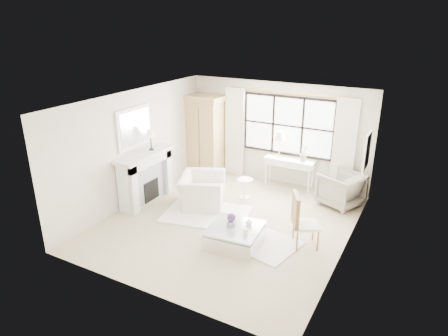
{
  "coord_description": "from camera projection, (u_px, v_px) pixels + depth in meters",
  "views": [
    {
      "loc": [
        3.65,
        -6.89,
        4.25
      ],
      "look_at": [
        -0.21,
        0.2,
        1.18
      ],
      "focal_mm": 32.0,
      "sensor_mm": 36.0,
      "label": 1
    }
  ],
  "objects": [
    {
      "name": "floor",
      "position": [
        228.0,
        222.0,
        8.8
      ],
      "size": [
        5.5,
        5.5,
        0.0
      ],
      "primitive_type": "plane",
      "color": "#BCAC8B",
      "rests_on": "ground"
    },
    {
      "name": "ceiling",
      "position": [
        228.0,
        101.0,
        7.84
      ],
      "size": [
        5.5,
        5.5,
        0.0
      ],
      "primitive_type": "plane",
      "rotation": [
        3.14,
        0.0,
        0.0
      ],
      "color": "white",
      "rests_on": "ground"
    },
    {
      "name": "wall_back",
      "position": [
        277.0,
        133.0,
        10.58
      ],
      "size": [
        5.0,
        0.0,
        5.0
      ],
      "primitive_type": "plane",
      "rotation": [
        1.57,
        0.0,
        0.0
      ],
      "color": "beige",
      "rests_on": "ground"
    },
    {
      "name": "wall_front",
      "position": [
        143.0,
        220.0,
        6.07
      ],
      "size": [
        5.0,
        0.0,
        5.0
      ],
      "primitive_type": "plane",
      "rotation": [
        -1.57,
        0.0,
        0.0
      ],
      "color": "silver",
      "rests_on": "ground"
    },
    {
      "name": "wall_left",
      "position": [
        135.0,
        147.0,
        9.44
      ],
      "size": [
        0.0,
        5.5,
        5.5
      ],
      "primitive_type": "plane",
      "rotation": [
        1.57,
        0.0,
        1.57
      ],
      "color": "beige",
      "rests_on": "ground"
    },
    {
      "name": "wall_right",
      "position": [
        350.0,
        188.0,
        7.21
      ],
      "size": [
        0.0,
        5.5,
        5.5
      ],
      "primitive_type": "plane",
      "rotation": [
        1.57,
        0.0,
        -1.57
      ],
      "color": "silver",
      "rests_on": "ground"
    },
    {
      "name": "window_pane",
      "position": [
        288.0,
        126.0,
        10.34
      ],
      "size": [
        2.4,
        0.02,
        1.5
      ],
      "primitive_type": "cube",
      "color": "white",
      "rests_on": "wall_back"
    },
    {
      "name": "window_frame",
      "position": [
        288.0,
        126.0,
        10.33
      ],
      "size": [
        2.5,
        0.04,
        1.5
      ],
      "primitive_type": null,
      "color": "black",
      "rests_on": "wall_back"
    },
    {
      "name": "curtain_rod",
      "position": [
        289.0,
        92.0,
        9.98
      ],
      "size": [
        3.3,
        0.04,
        0.04
      ],
      "primitive_type": "cylinder",
      "rotation": [
        0.0,
        1.57,
        0.0
      ],
      "color": "#C59044",
      "rests_on": "wall_back"
    },
    {
      "name": "curtain_left",
      "position": [
        235.0,
        132.0,
        11.08
      ],
      "size": [
        0.55,
        0.1,
        2.47
      ],
      "primitive_type": "cube",
      "color": "silver",
      "rests_on": "ground"
    },
    {
      "name": "curtain_right",
      "position": [
        344.0,
        148.0,
        9.74
      ],
      "size": [
        0.55,
        0.1,
        2.47
      ],
      "primitive_type": "cube",
      "color": "beige",
      "rests_on": "ground"
    },
    {
      "name": "fireplace",
      "position": [
        145.0,
        177.0,
        9.59
      ],
      "size": [
        0.58,
        1.66,
        1.26
      ],
      "color": "silver",
      "rests_on": "ground"
    },
    {
      "name": "mirror_frame",
      "position": [
        134.0,
        127.0,
        9.25
      ],
      "size": [
        0.05,
        1.15,
        0.95
      ],
      "primitive_type": "cube",
      "color": "white",
      "rests_on": "wall_left"
    },
    {
      "name": "mirror_glass",
      "position": [
        135.0,
        128.0,
        9.24
      ],
      "size": [
        0.02,
        1.0,
        0.8
      ],
      "primitive_type": "cube",
      "color": "silver",
      "rests_on": "wall_left"
    },
    {
      "name": "art_frame",
      "position": [
        367.0,
        151.0,
        8.54
      ],
      "size": [
        0.04,
        0.62,
        0.82
      ],
      "primitive_type": "cube",
      "color": "white",
      "rests_on": "wall_right"
    },
    {
      "name": "art_canvas",
      "position": [
        366.0,
        151.0,
        8.55
      ],
      "size": [
        0.01,
        0.52,
        0.72
      ],
      "primitive_type": "cube",
      "color": "beige",
      "rests_on": "wall_right"
    },
    {
      "name": "mantel_lamp",
      "position": [
        150.0,
        134.0,
        9.4
      ],
      "size": [
        0.22,
        0.22,
        0.51
      ],
      "color": "black",
      "rests_on": "fireplace"
    },
    {
      "name": "armoire",
      "position": [
        205.0,
        134.0,
        11.28
      ],
      "size": [
        1.16,
        0.77,
        2.24
      ],
      "rotation": [
        0.0,
        0.0,
        -0.07
      ],
      "color": "tan",
      "rests_on": "floor"
    },
    {
      "name": "console_table",
      "position": [
        289.0,
        173.0,
        10.49
      ],
      "size": [
        1.3,
        0.46,
        0.8
      ],
      "rotation": [
        0.0,
        0.0,
        -0.01
      ],
      "color": "white",
      "rests_on": "floor"
    },
    {
      "name": "console_lamp",
      "position": [
        280.0,
        136.0,
        10.28
      ],
      "size": [
        0.28,
        0.28,
        0.69
      ],
      "color": "#A57439",
      "rests_on": "console_table"
    },
    {
      "name": "orchid_plant",
      "position": [
        304.0,
        153.0,
        10.09
      ],
      "size": [
        0.31,
        0.3,
        0.43
      ],
      "primitive_type": "imported",
      "rotation": [
        0.0,
        0.0,
        0.69
      ],
      "color": "#5A714B",
      "rests_on": "console_table"
    },
    {
      "name": "side_table",
      "position": [
        245.0,
        186.0,
        9.87
      ],
      "size": [
        0.4,
        0.4,
        0.51
      ],
      "color": "white",
      "rests_on": "floor"
    },
    {
      "name": "rug_left",
      "position": [
        207.0,
        214.0,
        9.14
      ],
      "size": [
        2.12,
        1.7,
        0.03
      ],
      "primitive_type": "cube",
      "rotation": [
        0.0,
        0.0,
        0.21
      ],
      "color": "white",
      "rests_on": "floor"
    },
    {
      "name": "rug_right",
      "position": [
        259.0,
        241.0,
        8.02
      ],
      "size": [
        1.67,
        1.38,
        0.03
      ],
      "primitive_type": "cube",
      "rotation": [
        0.0,
        0.0,
        -0.2
      ],
      "color": "white",
      "rests_on": "floor"
    },
    {
      "name": "club_armchair",
      "position": [
        202.0,
        190.0,
        9.49
      ],
      "size": [
        1.37,
        1.45,
        0.75
      ],
      "primitive_type": "imported",
      "rotation": [
        0.0,
        0.0,
        1.97
      ],
      "color": "silver",
      "rests_on": "floor"
    },
    {
      "name": "wingback_chair",
      "position": [
        341.0,
        189.0,
        9.48
      ],
      "size": [
        1.17,
        1.16,
        0.81
      ],
      "primitive_type": "imported",
      "rotation": [
        0.0,
        0.0,
        -1.99
      ],
      "color": "gray",
      "rests_on": "floor"
    },
    {
      "name": "french_chair",
      "position": [
        304.0,
        232.0,
        7.81
      ],
      "size": [
        0.66,
        0.65,
        1.08
      ],
      "rotation": [
        0.0,
        0.0,
        2.07
      ],
      "color": "olive",
      "rests_on": "floor"
    },
    {
      "name": "coffee_table",
      "position": [
        235.0,
        236.0,
        7.9
      ],
      "size": [
        1.1,
        1.1,
        0.38
      ],
      "rotation": [
        0.0,
        0.0,
        0.1
      ],
      "color": "silver",
      "rests_on": "floor"
    },
    {
      "name": "planter_box",
      "position": [
        231.0,
        224.0,
        7.85
      ],
      "size": [
        0.18,
        0.18,
        0.11
      ],
      "primitive_type": "cube",
      "rotation": [
        0.0,
        0.0,
        0.21
      ],
      "color": "gray",
      "rests_on": "coffee_table"
    },
    {
      "name": "planter_flowers",
      "position": [
        231.0,
        217.0,
        7.8
      ],
      "size": [
        0.16,
        0.16,
        0.16
      ],
      "primitive_type": "sphere",
      "color": "#4F2B6D",
      "rests_on": "planter_box"
    },
    {
      "name": "pillar_candle",
      "position": [
        245.0,
        232.0,
        7.55
      ],
      "size": [
        0.09,
        0.09,
        0.12
      ],
      "primitive_type": "cylinder",
      "color": "white",
      "rests_on": "coffee_table"
    },
    {
      "name": "coffee_vase",
      "position": [
        249.0,
        222.0,
        7.89
      ],
      "size": [
        0.15,
        0.15,
        0.14
      ],
      "primitive_type": "imported",
      "rotation": [
        0.0,
        0.0,
        0.12
      ],
      "color": "silver",
      "rests_on": "coffee_table"
    }
  ]
}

